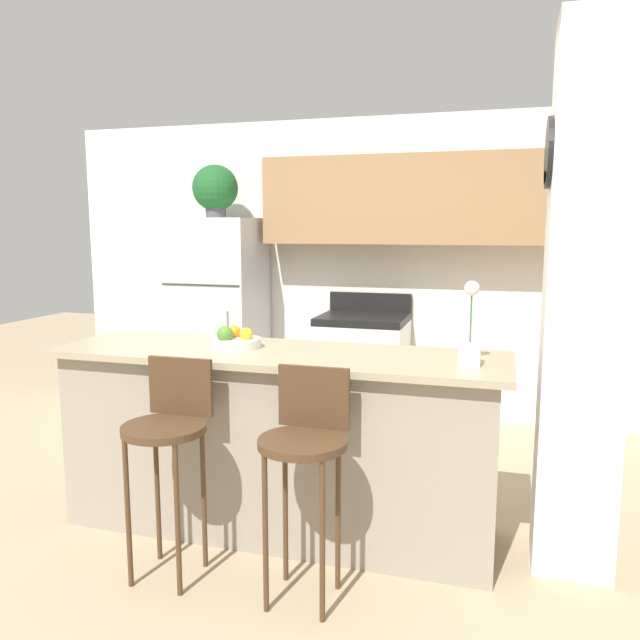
# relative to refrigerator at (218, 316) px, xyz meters

# --- Properties ---
(ground_plane) EXTENTS (14.00, 14.00, 0.00)m
(ground_plane) POSITION_rel_refrigerator_xyz_m (1.27, -1.93, -0.85)
(ground_plane) COLOR tan
(wall_back) EXTENTS (5.60, 0.38, 2.55)m
(wall_back) POSITION_rel_refrigerator_xyz_m (1.42, 0.31, 0.65)
(wall_back) COLOR white
(wall_back) RESTS_ON ground_plane
(pillar_right) EXTENTS (0.38, 0.32, 2.55)m
(pillar_right) POSITION_rel_refrigerator_xyz_m (2.75, -1.88, 0.43)
(pillar_right) COLOR white
(pillar_right) RESTS_ON ground_plane
(counter_bar) EXTENTS (2.39, 0.70, 0.99)m
(counter_bar) POSITION_rel_refrigerator_xyz_m (1.27, -1.93, -0.35)
(counter_bar) COLOR gray
(counter_bar) RESTS_ON ground_plane
(refrigerator) EXTENTS (0.73, 0.67, 1.71)m
(refrigerator) POSITION_rel_refrigerator_xyz_m (0.00, 0.00, 0.00)
(refrigerator) COLOR silver
(refrigerator) RESTS_ON ground_plane
(stove_range) EXTENTS (0.71, 0.62, 1.07)m
(stove_range) POSITION_rel_refrigerator_xyz_m (1.29, 0.03, -0.39)
(stove_range) COLOR white
(stove_range) RESTS_ON ground_plane
(bar_stool_left) EXTENTS (0.39, 0.39, 1.02)m
(bar_stool_left) POSITION_rel_refrigerator_xyz_m (0.93, -2.48, -0.16)
(bar_stool_left) COLOR #4C331E
(bar_stool_left) RESTS_ON ground_plane
(bar_stool_right) EXTENTS (0.39, 0.39, 1.02)m
(bar_stool_right) POSITION_rel_refrigerator_xyz_m (1.60, -2.48, -0.16)
(bar_stool_right) COLOR #4C331E
(bar_stool_right) RESTS_ON ground_plane
(potted_plant_on_fridge) EXTENTS (0.39, 0.39, 0.45)m
(potted_plant_on_fridge) POSITION_rel_refrigerator_xyz_m (-0.00, 0.00, 1.10)
(potted_plant_on_fridge) COLOR #4C4C51
(potted_plant_on_fridge) RESTS_ON refrigerator
(orchid_vase) EXTENTS (0.10, 0.10, 0.40)m
(orchid_vase) POSITION_rel_refrigerator_xyz_m (2.25, -1.99, 0.26)
(orchid_vase) COLOR white
(orchid_vase) RESTS_ON counter_bar
(fruit_bowl) EXTENTS (0.27, 0.27, 0.12)m
(fruit_bowl) POSITION_rel_refrigerator_xyz_m (1.02, -1.91, 0.18)
(fruit_bowl) COLOR silver
(fruit_bowl) RESTS_ON counter_bar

